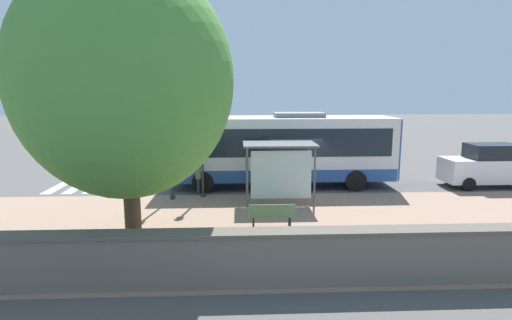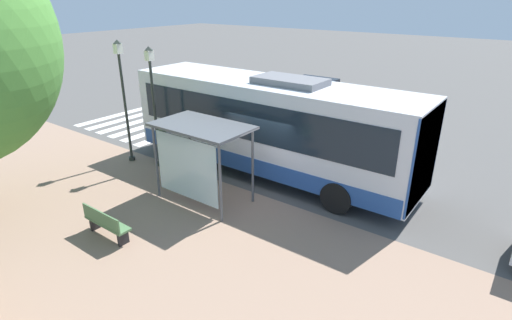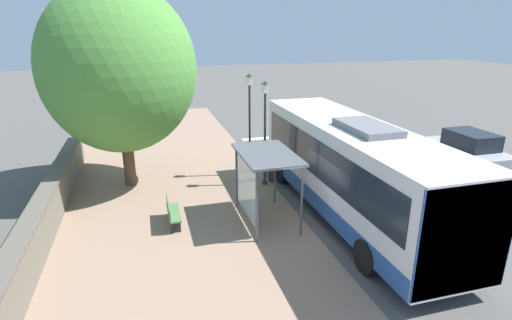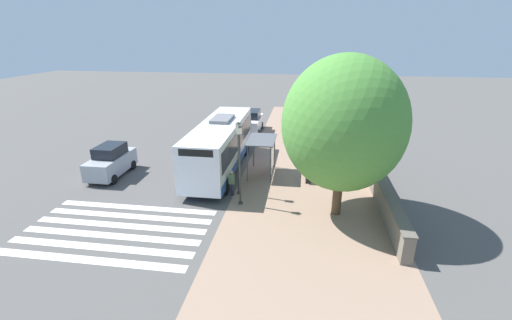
% 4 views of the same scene
% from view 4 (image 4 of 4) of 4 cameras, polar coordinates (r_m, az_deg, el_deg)
% --- Properties ---
extents(ground_plane, '(120.00, 120.00, 0.00)m').
position_cam_4_polar(ground_plane, '(24.79, -1.69, -1.34)').
color(ground_plane, '#514F4C').
rests_on(ground_plane, ground).
extents(sidewalk_plaza, '(9.00, 44.00, 0.02)m').
position_cam_4_polar(sidewalk_plaza, '(24.46, 8.76, -1.86)').
color(sidewalk_plaza, '#937560').
rests_on(sidewalk_plaza, ground).
extents(crosswalk_stripes, '(9.00, 5.25, 0.01)m').
position_cam_4_polar(crosswalk_stripes, '(18.66, -22.38, -10.78)').
color(crosswalk_stripes, silver).
rests_on(crosswalk_stripes, ground).
extents(stone_wall, '(0.60, 20.00, 1.39)m').
position_cam_4_polar(stone_wall, '(24.63, 18.29, -0.81)').
color(stone_wall, '#6B6356').
rests_on(stone_wall, ground).
extents(bus, '(2.75, 10.84, 3.62)m').
position_cam_4_polar(bus, '(24.05, -5.95, 2.61)').
color(bus, silver).
rests_on(bus, ground).
extents(bus_shelter, '(1.81, 3.02, 2.52)m').
position_cam_4_polar(bus_shelter, '(23.01, 1.35, 2.49)').
color(bus_shelter, '#515459').
rests_on(bus_shelter, ground).
extents(pedestrian, '(0.34, 0.22, 1.58)m').
position_cam_4_polar(pedestrian, '(20.41, -4.08, -3.53)').
color(pedestrian, '#2D3347').
rests_on(pedestrian, ground).
extents(bench, '(0.40, 1.57, 0.88)m').
position_cam_4_polar(bench, '(22.88, 8.83, -2.22)').
color(bench, '#4C7247').
rests_on(bench, ground).
extents(street_lamp_near, '(0.28, 0.28, 4.67)m').
position_cam_4_polar(street_lamp_near, '(18.62, -2.75, 0.18)').
color(street_lamp_near, '#2D332D').
rests_on(street_lamp_near, ground).
extents(street_lamp_far, '(0.28, 0.28, 4.50)m').
position_cam_4_polar(street_lamp_far, '(19.91, -2.93, 1.26)').
color(street_lamp_far, '#2D332D').
rests_on(street_lamp_far, ground).
extents(shade_tree, '(6.15, 6.15, 8.37)m').
position_cam_4_polar(shade_tree, '(17.46, 14.43, 5.80)').
color(shade_tree, brown).
rests_on(shade_tree, ground).
extents(parked_car_behind_bus, '(1.82, 4.40, 2.12)m').
position_cam_4_polar(parked_car_behind_bus, '(33.73, -0.69, 6.41)').
color(parked_car_behind_bus, silver).
rests_on(parked_car_behind_bus, ground).
extents(parked_car_far_lane, '(1.87, 4.03, 2.14)m').
position_cam_4_polar(parked_car_far_lane, '(25.15, -23.03, -0.21)').
color(parked_car_far_lane, '#9EA0A8').
rests_on(parked_car_far_lane, ground).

